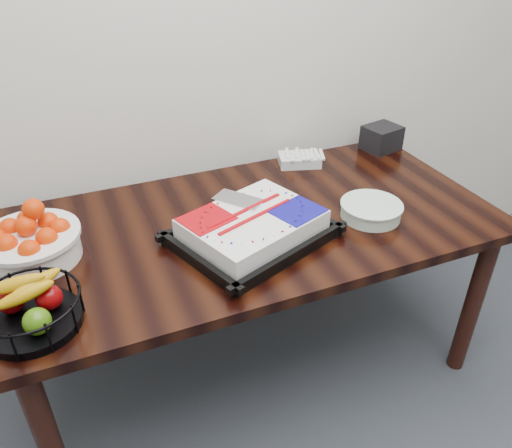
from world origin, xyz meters
name	(u,v)px	position (x,y,z in m)	size (l,w,h in m)	color
table	(254,239)	(0.00, 2.00, 0.66)	(1.80, 0.90, 0.75)	black
cake_tray	(253,228)	(-0.05, 1.88, 0.80)	(0.60, 0.54, 0.10)	black
tangerine_bowl	(29,237)	(-0.76, 2.05, 0.84)	(0.32, 0.32, 0.20)	white
fruit_basket	(29,308)	(-0.77, 1.73, 0.81)	(0.28, 0.28, 0.15)	black
plate_stack	(371,210)	(0.41, 1.85, 0.78)	(0.23, 0.23, 0.06)	white
fork_bag	(299,159)	(0.37, 2.35, 0.78)	(0.21, 0.17, 0.05)	silver
napkin_box	(381,138)	(0.80, 2.35, 0.81)	(0.16, 0.14, 0.11)	black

